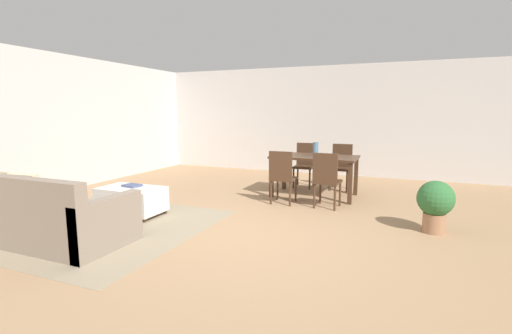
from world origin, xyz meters
name	(u,v)px	position (x,y,z in m)	size (l,w,h in m)	color
ground_plane	(245,233)	(0.00, 0.00, 0.00)	(10.80, 10.80, 0.00)	#9E7A56
wall_back	(327,121)	(0.00, 5.00, 1.35)	(9.00, 0.12, 2.70)	beige
wall_left	(34,124)	(-4.50, 0.50, 1.35)	(0.12, 11.00, 2.70)	beige
area_rug	(96,225)	(-2.05, -0.51, 0.00)	(3.00, 2.80, 0.01)	gray
couch	(44,218)	(-2.15, -1.19, 0.29)	(2.08, 0.96, 0.86)	gray
ottoman_table	(132,199)	(-1.95, 0.11, 0.24)	(0.96, 0.59, 0.43)	silver
dining_table	(315,161)	(0.32, 2.44, 0.66)	(1.55, 0.88, 0.76)	#422B1C
dining_chair_near_left	(282,174)	(-0.03, 1.62, 0.52)	(0.40, 0.40, 0.92)	#422B1C
dining_chair_near_right	(326,177)	(0.72, 1.64, 0.52)	(0.43, 0.43, 0.92)	#422B1C
dining_chair_far_left	(305,162)	(-0.07, 3.23, 0.52)	(0.41, 0.41, 0.92)	#422B1C
dining_chair_far_right	(341,164)	(0.68, 3.26, 0.52)	(0.41, 0.41, 0.92)	#422B1C
vase_centerpiece	(316,149)	(0.35, 2.40, 0.89)	(0.10, 0.10, 0.26)	slate
book_on_ottoman	(132,186)	(-1.99, 0.17, 0.45)	(0.26, 0.20, 0.03)	#3F4C72
potted_plant	(435,203)	(2.28, 0.99, 0.40)	(0.46, 0.46, 0.69)	#996B4C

